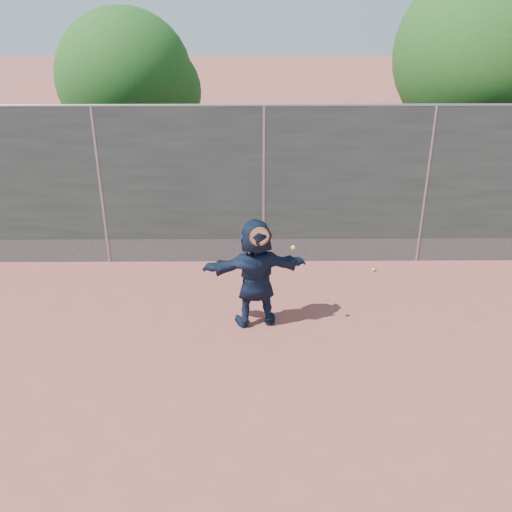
{
  "coord_description": "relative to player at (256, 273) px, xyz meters",
  "views": [
    {
      "loc": [
        -0.23,
        -6.52,
        4.87
      ],
      "look_at": [
        -0.16,
        1.26,
        1.17
      ],
      "focal_mm": 40.0,
      "sensor_mm": 36.0,
      "label": 1
    }
  ],
  "objects": [
    {
      "name": "tree_left",
      "position": [
        -2.69,
        5.29,
        2.06
      ],
      "size": [
        3.15,
        3.0,
        4.53
      ],
      "color": "#382314",
      "rests_on": "ground"
    },
    {
      "name": "fence",
      "position": [
        0.16,
        2.24,
        0.7
      ],
      "size": [
        20.0,
        0.06,
        3.03
      ],
      "color": "#38423D",
      "rests_on": "ground"
    },
    {
      "name": "swing_action",
      "position": [
        0.1,
        -0.19,
        0.66
      ],
      "size": [
        0.68,
        0.15,
        0.51
      ],
      "color": "orange",
      "rests_on": "ground"
    },
    {
      "name": "player",
      "position": [
        0.0,
        0.0,
        0.0
      ],
      "size": [
        1.69,
        0.75,
        1.76
      ],
      "primitive_type": "imported",
      "rotation": [
        0.0,
        0.0,
        3.29
      ],
      "color": "#131E35",
      "rests_on": "ground"
    },
    {
      "name": "ground",
      "position": [
        0.16,
        -1.26,
        -0.88
      ],
      "size": [
        80.0,
        80.0,
        0.0
      ],
      "primitive_type": "plane",
      "color": "#9E4C42",
      "rests_on": "ground"
    },
    {
      "name": "tree_right",
      "position": [
        4.84,
        4.49,
        2.61
      ],
      "size": [
        3.78,
        3.6,
        5.39
      ],
      "color": "#382314",
      "rests_on": "ground"
    },
    {
      "name": "weed_clump",
      "position": [
        0.45,
        2.12,
        -0.74
      ],
      "size": [
        0.68,
        0.07,
        0.3
      ],
      "color": "#387226",
      "rests_on": "ground"
    },
    {
      "name": "ball_ground",
      "position": [
        2.24,
        1.78,
        -0.84
      ],
      "size": [
        0.07,
        0.07,
        0.07
      ],
      "primitive_type": "sphere",
      "color": "#D1EA34",
      "rests_on": "ground"
    }
  ]
}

